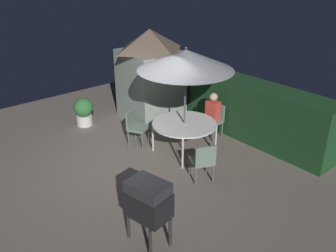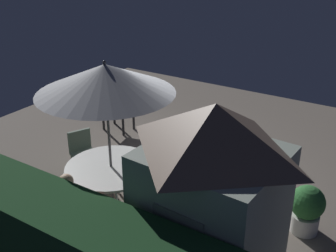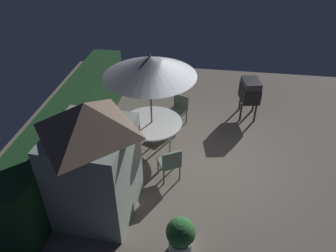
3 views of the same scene
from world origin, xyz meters
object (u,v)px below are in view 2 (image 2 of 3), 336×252
object	(u,v)px
patio_table	(111,169)
chair_far_side	(188,182)
bbq_grill	(117,97)
potted_plant_by_shed	(307,208)
garden_shed	(211,200)
person_in_red	(69,202)
chair_near_shed	(67,220)
chair_toward_hedge	(83,150)
patio_umbrella	(105,79)

from	to	relation	value
patio_table	chair_far_side	world-z (taller)	chair_far_side
bbq_grill	potted_plant_by_shed	distance (m)	5.25
garden_shed	person_in_red	distance (m)	2.24
chair_near_shed	person_in_red	bearing A→B (deg)	-82.87
bbq_grill	person_in_red	distance (m)	4.30
garden_shed	chair_toward_hedge	size ratio (longest dim) A/B	2.95
chair_toward_hedge	person_in_red	bearing A→B (deg)	128.34
patio_umbrella	chair_far_side	xyz separation A→B (m)	(-1.17, -0.64, -1.84)
chair_near_shed	person_in_red	world-z (taller)	person_in_red
chair_toward_hedge	person_in_red	xyz separation A→B (m)	(-1.36, 1.72, 0.26)
bbq_grill	chair_near_shed	xyz separation A→B (m)	(-2.10, 3.84, -0.33)
bbq_grill	chair_far_side	size ratio (longest dim) A/B	1.33
chair_far_side	chair_toward_hedge	xyz separation A→B (m)	(2.38, 0.08, 0.00)
patio_umbrella	chair_far_side	distance (m)	2.27
chair_near_shed	chair_toward_hedge	world-z (taller)	same
bbq_grill	person_in_red	xyz separation A→B (m)	(-2.09, 3.75, -0.06)
garden_shed	chair_far_side	world-z (taller)	garden_shed
chair_near_shed	person_in_red	xyz separation A→B (m)	(0.01, -0.08, 0.26)
bbq_grill	chair_near_shed	world-z (taller)	bbq_grill
patio_umbrella	potted_plant_by_shed	world-z (taller)	patio_umbrella
patio_table	patio_umbrella	xyz separation A→B (m)	(0.00, -0.00, 1.61)
bbq_grill	chair_far_side	distance (m)	3.69
chair_toward_hedge	person_in_red	size ratio (longest dim) A/B	0.71
chair_far_side	chair_toward_hedge	size ratio (longest dim) A/B	1.00
patio_umbrella	garden_shed	bearing A→B (deg)	162.21
garden_shed	patio_umbrella	world-z (taller)	garden_shed
garden_shed	patio_umbrella	bearing A→B (deg)	-17.79
potted_plant_by_shed	person_in_red	distance (m)	3.72
bbq_grill	potted_plant_by_shed	xyz separation A→B (m)	(-5.02, 1.49, -0.41)
patio_table	person_in_red	distance (m)	1.16
patio_table	person_in_red	xyz separation A→B (m)	(-0.14, 1.15, 0.03)
patio_umbrella	chair_toward_hedge	xyz separation A→B (m)	(1.21, -0.56, -1.84)
patio_umbrella	patio_table	bearing A→B (deg)	104.04
garden_shed	chair_far_side	xyz separation A→B (m)	(1.10, -1.37, -0.83)
chair_near_shed	person_in_red	distance (m)	0.28
patio_table	person_in_red	world-z (taller)	person_in_red
patio_umbrella	person_in_red	size ratio (longest dim) A/B	2.11
person_in_red	bbq_grill	bearing A→B (deg)	-60.86
patio_table	bbq_grill	distance (m)	3.25
patio_table	bbq_grill	xyz separation A→B (m)	(1.95, -2.60, 0.10)
chair_toward_hedge	potted_plant_by_shed	bearing A→B (deg)	-172.70
patio_table	chair_toward_hedge	distance (m)	1.36
garden_shed	person_in_red	xyz separation A→B (m)	(2.12, 0.43, -0.57)
patio_umbrella	chair_near_shed	distance (m)	2.22
potted_plant_by_shed	garden_shed	bearing A→B (deg)	66.26
patio_umbrella	chair_far_side	size ratio (longest dim) A/B	2.95
potted_plant_by_shed	patio_umbrella	bearing A→B (deg)	19.89
bbq_grill	chair_near_shed	size ratio (longest dim) A/B	1.33
chair_near_shed	chair_toward_hedge	bearing A→B (deg)	-52.78
patio_table	potted_plant_by_shed	world-z (taller)	potted_plant_by_shed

